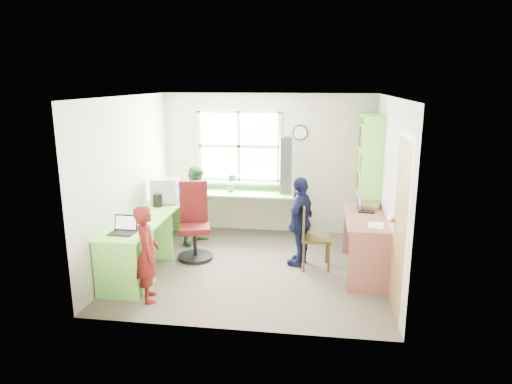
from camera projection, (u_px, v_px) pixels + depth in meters
room at (255, 183)px, 6.34m from camera, size 3.64×3.44×2.44m
l_desk at (158, 239)px, 6.33m from camera, size 2.38×2.95×0.75m
right_desk at (369, 232)px, 6.24m from camera, size 0.66×1.40×0.81m
bookshelf at (367, 185)px, 7.21m from camera, size 0.30×1.02×2.10m
swivel_chair at (194, 226)px, 6.82m from camera, size 0.66×0.66×1.14m
wooden_chair at (311, 234)px, 6.42m from camera, size 0.43×0.43×0.93m
crt_monitor at (165, 190)px, 7.07m from camera, size 0.43×0.39×0.39m
laptop_left at (124, 229)px, 5.70m from camera, size 0.31×0.26×0.21m
laptop_right at (364, 207)px, 6.47m from camera, size 0.29×0.34×0.21m
speaker_a at (157, 201)px, 6.86m from camera, size 0.12×0.12×0.19m
speaker_b at (169, 194)px, 7.28m from camera, size 0.09×0.09×0.17m
cd_tower at (285, 165)px, 7.58m from camera, size 0.22×0.20×0.96m
game_box at (368, 206)px, 6.58m from camera, size 0.37×0.37×0.06m
paper_a at (146, 223)px, 6.10m from camera, size 0.21×0.30×0.00m
paper_b at (376, 225)px, 5.80m from camera, size 0.23×0.30×0.00m
potted_plant at (231, 183)px, 7.75m from camera, size 0.21×0.18×0.31m
person_red at (147, 254)px, 5.44m from camera, size 0.43×0.51×1.18m
person_green at (198, 205)px, 7.40m from camera, size 0.70×0.77×1.28m
person_navy at (301, 221)px, 6.51m from camera, size 0.55×0.82×1.30m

